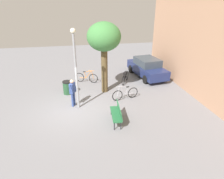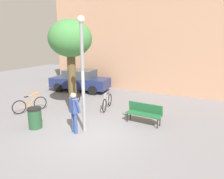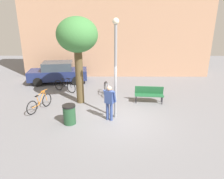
{
  "view_description": "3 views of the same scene",
  "coord_description": "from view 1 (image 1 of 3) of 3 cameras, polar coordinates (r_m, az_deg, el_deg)",
  "views": [
    {
      "loc": [
        10.48,
        0.08,
        5.85
      ],
      "look_at": [
        -0.08,
        2.2,
        1.01
      ],
      "focal_mm": 32.12,
      "sensor_mm": 36.0,
      "label": 1
    },
    {
      "loc": [
        4.48,
        -6.58,
        3.71
      ],
      "look_at": [
        0.1,
        2.26,
        1.36
      ],
      "focal_mm": 34.02,
      "sensor_mm": 36.0,
      "label": 2
    },
    {
      "loc": [
        -0.25,
        -8.72,
        4.46
      ],
      "look_at": [
        -0.31,
        1.6,
        0.93
      ],
      "focal_mm": 32.67,
      "sensor_mm": 36.0,
      "label": 3
    }
  ],
  "objects": [
    {
      "name": "plaza_tree",
      "position": [
        12.93,
        -2.31,
        14.22
      ],
      "size": [
        2.15,
        2.15,
        4.66
      ],
      "color": "brown",
      "rests_on": "ground_plane"
    },
    {
      "name": "bicycle_black",
      "position": [
        15.39,
        3.78,
        3.36
      ],
      "size": [
        1.59,
        0.95,
        0.97
      ],
      "color": "black",
      "rests_on": "ground_plane"
    },
    {
      "name": "building_facade",
      "position": [
        13.58,
        29.02,
        16.15
      ],
      "size": [
        15.09,
        2.0,
        9.23
      ],
      "primitive_type": "cube",
      "color": "tan",
      "rests_on": "ground_plane"
    },
    {
      "name": "park_bench",
      "position": [
        10.38,
        1.53,
        -6.52
      ],
      "size": [
        1.63,
        0.61,
        0.92
      ],
      "color": "#236038",
      "rests_on": "ground_plane"
    },
    {
      "name": "trash_bin",
      "position": [
        13.8,
        -12.62,
        0.57
      ],
      "size": [
        0.58,
        0.58,
        0.9
      ],
      "color": "#234C2D",
      "rests_on": "ground_plane"
    },
    {
      "name": "lamppost",
      "position": [
        11.08,
        -10.37,
        7.26
      ],
      "size": [
        0.28,
        0.28,
        4.55
      ],
      "color": "gray",
      "rests_on": "ground_plane"
    },
    {
      "name": "ground_plane",
      "position": [
        12.0,
        -10.3,
        -5.39
      ],
      "size": [
        36.0,
        36.0,
        0.0
      ],
      "primitive_type": "plane",
      "color": "slate"
    },
    {
      "name": "bicycle_orange",
      "position": [
        15.54,
        -7.25,
        3.42
      ],
      "size": [
        0.75,
        1.69,
        0.97
      ],
      "color": "black",
      "rests_on": "ground_plane"
    },
    {
      "name": "parked_car_navy",
      "position": [
        16.72,
        9.9,
        6.19
      ],
      "size": [
        4.39,
        2.26,
        1.55
      ],
      "color": "navy",
      "rests_on": "ground_plane"
    },
    {
      "name": "bicycle_silver",
      "position": [
        12.76,
        3.75,
        -1.2
      ],
      "size": [
        0.43,
        1.78,
        0.97
      ],
      "color": "black",
      "rests_on": "ground_plane"
    },
    {
      "name": "person_by_lamppost",
      "position": [
        11.94,
        -11.15,
        -0.41
      ],
      "size": [
        0.63,
        0.48,
        1.67
      ],
      "color": "#334784",
      "rests_on": "ground_plane"
    }
  ]
}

